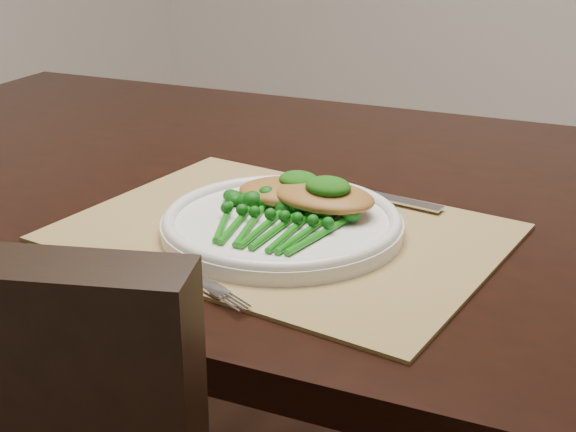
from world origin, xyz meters
The scene contains 10 objects.
dining_table centered at (-0.14, 0.09, 0.38)m, with size 1.72×1.14×0.75m.
placemat centered at (-0.05, -0.08, 0.75)m, with size 0.49×0.36×0.00m, color #99824E.
dinner_plate centered at (-0.05, -0.09, 0.77)m, with size 0.28×0.28×0.03m.
knife centered at (-0.05, 0.07, 0.76)m, with size 0.23×0.02×0.01m.
fork centered at (-0.03, -0.24, 0.76)m, with size 0.14×0.06×0.00m.
chicken_fillet_left centered at (-0.07, -0.03, 0.78)m, with size 0.13×0.09×0.03m, color #A16D2E.
chicken_fillet_right centered at (-0.02, -0.04, 0.79)m, with size 0.13×0.09×0.03m, color #A16D2E.
pesto_dollop_left centered at (-0.07, -0.02, 0.80)m, with size 0.05×0.04×0.02m, color #0F4409.
pesto_dollop_right centered at (-0.01, -0.04, 0.81)m, with size 0.06×0.05×0.02m, color #0F4409.
broccolini_bundle centered at (-0.04, -0.12, 0.77)m, with size 0.16×0.18×0.04m.
Camera 1 is at (0.42, -0.80, 1.12)m, focal length 50.00 mm.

